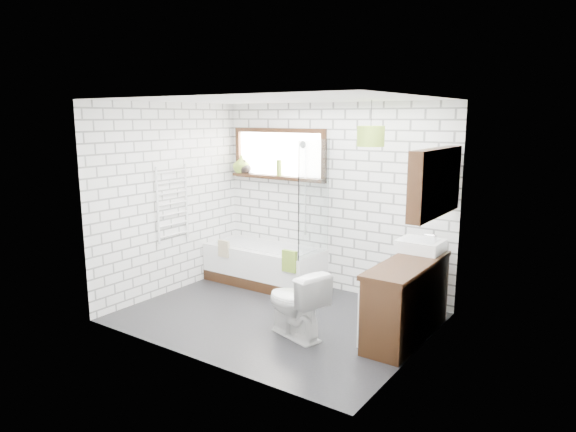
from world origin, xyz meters
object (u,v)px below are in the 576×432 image
Objects in this scene: basin at (421,246)px; toilet at (295,303)px; vanity at (407,300)px; bathtub at (264,265)px; pendant at (371,136)px.

toilet is (-0.92, -1.16, -0.51)m from basin.
vanity is 1.91× the size of toilet.
bathtub is at bearing 178.10° from basin.
basin reaches higher than vanity.
vanity is (2.33, -0.58, 0.14)m from bathtub.
pendant reaches higher than vanity.
vanity is at bearing -83.16° from basin.
toilet is 2.05m from pendant.
pendant is at bearing -6.19° from bathtub.
basin reaches higher than bathtub.
bathtub is 3.48× the size of basin.
vanity is 4.55× the size of pendant.
toilet is 2.39× the size of pendant.
bathtub is 2.36m from basin.
bathtub is 5.27× the size of pendant.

